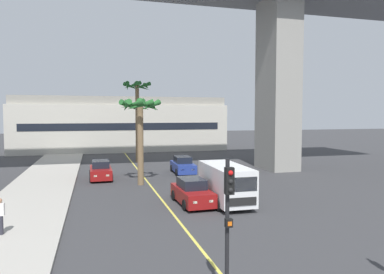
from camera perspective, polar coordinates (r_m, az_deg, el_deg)
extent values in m
cube|color=#ADA89E|center=(18.17, -27.87, -14.00)|extent=(4.80, 80.00, 0.15)
cube|color=#DBCC4C|center=(25.83, -5.95, -8.55)|extent=(0.14, 56.00, 0.01)
cube|color=gray|center=(36.54, 13.52, 8.02)|extent=(2.80, 4.40, 16.60)
cube|color=beige|center=(54.77, -11.06, 1.42)|extent=(30.61, 8.00, 6.77)
cube|color=#9C998D|center=(54.77, -11.11, 5.59)|extent=(29.99, 7.20, 1.20)
cube|color=black|center=(50.75, -10.73, 1.64)|extent=(27.55, 0.04, 1.00)
cube|color=maroon|center=(21.92, 0.04, -9.20)|extent=(1.82, 4.15, 0.80)
cube|color=black|center=(21.92, -0.07, -7.38)|extent=(1.45, 2.09, 0.60)
cube|color=#F2EDCC|center=(20.20, 3.03, -10.17)|extent=(0.24, 0.09, 0.14)
cube|color=#F2EDCC|center=(19.91, 0.46, -10.37)|extent=(0.24, 0.09, 0.14)
cylinder|color=black|center=(21.07, 3.21, -10.46)|extent=(0.24, 0.65, 0.64)
cylinder|color=black|center=(20.58, -1.09, -10.80)|extent=(0.24, 0.65, 0.64)
cylinder|color=black|center=(23.40, 1.03, -9.03)|extent=(0.24, 0.65, 0.64)
cylinder|color=black|center=(22.96, -2.86, -9.28)|extent=(0.24, 0.65, 0.64)
cube|color=maroon|center=(31.13, -14.36, -5.47)|extent=(1.75, 4.12, 0.80)
cube|color=black|center=(31.18, -14.38, -4.20)|extent=(1.42, 2.07, 0.60)
cube|color=#F2EDCC|center=(29.15, -13.31, -5.97)|extent=(0.24, 0.08, 0.14)
cube|color=#F2EDCC|center=(29.13, -15.16, -6.01)|extent=(0.24, 0.08, 0.14)
cylinder|color=black|center=(29.95, -12.72, -6.31)|extent=(0.23, 0.64, 0.64)
cylinder|color=black|center=(29.90, -15.83, -6.38)|extent=(0.23, 0.64, 0.64)
cylinder|color=black|center=(32.45, -12.99, -5.55)|extent=(0.23, 0.64, 0.64)
cylinder|color=black|center=(32.41, -15.85, -5.60)|extent=(0.23, 0.64, 0.64)
cube|color=navy|center=(33.12, -1.46, -4.81)|extent=(1.84, 4.16, 0.80)
cube|color=black|center=(33.17, -1.51, -3.61)|extent=(1.46, 2.10, 0.60)
cube|color=#F2EDCC|center=(31.28, 0.15, -5.22)|extent=(0.24, 0.09, 0.14)
cube|color=#F2EDCC|center=(31.07, -1.54, -5.28)|extent=(0.24, 0.09, 0.14)
cylinder|color=black|center=(32.11, 0.43, -5.55)|extent=(0.24, 0.65, 0.64)
cylinder|color=black|center=(31.77, -2.41, -5.65)|extent=(0.24, 0.65, 0.64)
cylinder|color=black|center=(34.56, -0.58, -4.89)|extent=(0.24, 0.65, 0.64)
cylinder|color=black|center=(34.24, -3.22, -4.98)|extent=(0.24, 0.65, 0.64)
cube|color=white|center=(22.09, 5.36, -7.18)|extent=(2.09, 5.24, 2.10)
cube|color=black|center=(19.67, 7.90, -7.51)|extent=(1.80, 0.11, 0.80)
cube|color=black|center=(19.82, 7.94, -10.17)|extent=(1.70, 0.09, 0.44)
cylinder|color=black|center=(21.21, 9.25, -10.24)|extent=(0.27, 0.76, 0.76)
cylinder|color=black|center=(20.54, 4.30, -10.66)|extent=(0.27, 0.76, 0.76)
cylinder|color=black|center=(24.03, 6.24, -8.57)|extent=(0.27, 0.76, 0.76)
cylinder|color=black|center=(23.44, 1.83, -8.86)|extent=(0.27, 0.76, 0.76)
cylinder|color=black|center=(10.59, 5.62, -14.84)|extent=(0.12, 0.12, 4.20)
cube|color=black|center=(10.09, 5.96, -6.98)|extent=(0.24, 0.20, 0.76)
sphere|color=red|center=(9.95, 6.18, -5.72)|extent=(0.14, 0.14, 0.14)
sphere|color=black|center=(10.00, 6.17, -7.07)|extent=(0.14, 0.14, 0.14)
sphere|color=black|center=(10.04, 6.16, -8.42)|extent=(0.14, 0.14, 0.14)
cube|color=black|center=(10.39, 5.88, -13.47)|extent=(0.20, 0.16, 0.24)
cube|color=orange|center=(10.32, 6.04, -13.59)|extent=(0.12, 0.03, 0.12)
cylinder|color=brown|center=(40.79, -8.70, 2.09)|extent=(0.43, 0.43, 8.74)
sphere|color=#236028|center=(40.92, -8.76, 8.42)|extent=(0.60, 0.60, 0.60)
cone|color=#236028|center=(41.10, -7.29, 7.98)|extent=(0.57, 2.18, 1.02)
cone|color=#236028|center=(41.81, -8.03, 7.85)|extent=(1.99, 1.63, 1.07)
cone|color=#236028|center=(41.77, -9.59, 7.90)|extent=(2.11, 1.40, 1.01)
cone|color=#236028|center=(40.88, -10.26, 7.96)|extent=(0.63, 2.19, 1.04)
cone|color=#236028|center=(39.98, -9.50, 8.12)|extent=(2.01, 1.62, 0.98)
cone|color=#236028|center=(40.01, -7.94, 8.08)|extent=(2.14, 1.33, 1.04)
cylinder|color=brown|center=(27.74, -8.23, -1.21)|extent=(0.47, 0.47, 6.25)
sphere|color=#236028|center=(27.66, -8.29, 5.56)|extent=(0.60, 0.60, 0.60)
cone|color=#236028|center=(27.87, -6.20, 4.86)|extent=(0.58, 2.12, 1.07)
cone|color=#236028|center=(28.44, -6.94, 4.89)|extent=(1.74, 1.85, 1.02)
cone|color=#236028|center=(28.66, -8.76, 4.89)|extent=(2.14, 0.66, 1.00)
cone|color=#236028|center=(28.32, -9.90, 4.87)|extent=(1.83, 1.76, 1.02)
cone|color=#236028|center=(27.44, -10.39, 4.85)|extent=(0.65, 2.13, 1.06)
cone|color=#236028|center=(26.79, -9.49, 5.13)|extent=(1.90, 1.69, 0.87)
cone|color=#236028|center=(26.62, -8.27, 4.99)|extent=(2.14, 0.68, 1.00)
cone|color=#236028|center=(26.99, -6.64, 4.98)|extent=(1.86, 1.73, 1.01)
cylinder|color=#2D2D38|center=(18.29, -28.21, -12.27)|extent=(0.22, 0.22, 0.85)
cube|color=white|center=(18.11, -28.28, -10.12)|extent=(0.34, 0.22, 0.56)
sphere|color=#9E7051|center=(18.02, -28.32, -8.92)|extent=(0.20, 0.20, 0.20)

